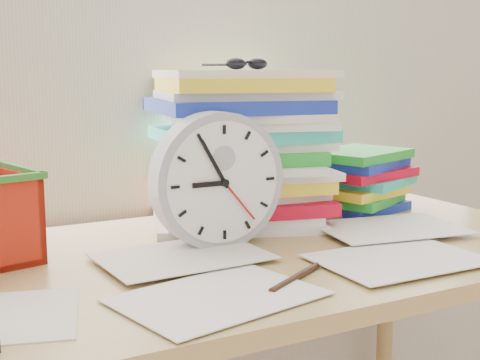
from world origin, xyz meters
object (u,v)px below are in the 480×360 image
desk (228,291)px  paper_stack (242,148)px  book_stack (364,181)px  clock (217,180)px

desk → paper_stack: paper_stack is taller
paper_stack → book_stack: size_ratio=1.49×
clock → book_stack: 0.47m
desk → clock: size_ratio=5.50×
paper_stack → clock: bearing=-131.7°
desk → clock: clock is taller
paper_stack → clock: 0.21m
paper_stack → book_stack: paper_stack is taller
clock → book_stack: bearing=15.5°
clock → paper_stack: bearing=48.3°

